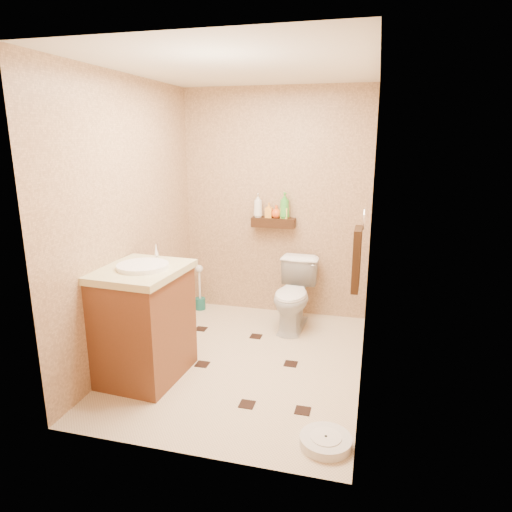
# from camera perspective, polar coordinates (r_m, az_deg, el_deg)

# --- Properties ---
(ground) EXTENTS (2.50, 2.50, 0.00)m
(ground) POSITION_cam_1_polar(r_m,az_deg,el_deg) (4.09, -1.60, -12.98)
(ground) COLOR beige
(ground) RESTS_ON ground
(wall_back) EXTENTS (2.00, 0.04, 2.40)m
(wall_back) POSITION_cam_1_polar(r_m,az_deg,el_deg) (4.88, 2.42, 6.45)
(wall_back) COLOR tan
(wall_back) RESTS_ON ground
(wall_front) EXTENTS (2.00, 0.04, 2.40)m
(wall_front) POSITION_cam_1_polar(r_m,az_deg,el_deg) (2.55, -9.66, -1.45)
(wall_front) COLOR tan
(wall_front) RESTS_ON ground
(wall_left) EXTENTS (0.04, 2.50, 2.40)m
(wall_left) POSITION_cam_1_polar(r_m,az_deg,el_deg) (4.08, -15.37, 4.31)
(wall_left) COLOR tan
(wall_left) RESTS_ON ground
(wall_right) EXTENTS (0.04, 2.50, 2.40)m
(wall_right) POSITION_cam_1_polar(r_m,az_deg,el_deg) (3.54, 14.00, 2.88)
(wall_right) COLOR tan
(wall_right) RESTS_ON ground
(ceiling) EXTENTS (2.00, 2.50, 0.02)m
(ceiling) POSITION_cam_1_polar(r_m,az_deg,el_deg) (3.66, -1.89, 22.56)
(ceiling) COLOR silver
(ceiling) RESTS_ON wall_back
(wall_shelf) EXTENTS (0.46, 0.14, 0.10)m
(wall_shelf) POSITION_cam_1_polar(r_m,az_deg,el_deg) (4.84, 2.19, 4.21)
(wall_shelf) COLOR #3A1E0F
(wall_shelf) RESTS_ON wall_back
(floor_accents) EXTENTS (1.34, 1.29, 0.01)m
(floor_accents) POSITION_cam_1_polar(r_m,az_deg,el_deg) (4.03, -1.11, -13.34)
(floor_accents) COLOR black
(floor_accents) RESTS_ON ground
(toilet) EXTENTS (0.41, 0.70, 0.70)m
(toilet) POSITION_cam_1_polar(r_m,az_deg,el_deg) (4.64, 4.75, -4.90)
(toilet) COLOR white
(toilet) RESTS_ON ground
(vanity) EXTENTS (0.67, 0.79, 1.06)m
(vanity) POSITION_cam_1_polar(r_m,az_deg,el_deg) (3.78, -13.83, -7.92)
(vanity) COLOR brown
(vanity) RESTS_ON ground
(bathroom_scale) EXTENTS (0.37, 0.37, 0.07)m
(bathroom_scale) POSITION_cam_1_polar(r_m,az_deg,el_deg) (3.15, 8.71, -21.90)
(bathroom_scale) COLOR silver
(bathroom_scale) RESTS_ON ground
(toilet_brush) EXTENTS (0.12, 0.12, 0.52)m
(toilet_brush) POSITION_cam_1_polar(r_m,az_deg,el_deg) (5.20, -7.03, -4.71)
(toilet_brush) COLOR #175C52
(toilet_brush) RESTS_ON ground
(towel_ring) EXTENTS (0.12, 0.30, 0.76)m
(towel_ring) POSITION_cam_1_polar(r_m,az_deg,el_deg) (3.85, 12.55, -0.02)
(towel_ring) COLOR silver
(towel_ring) RESTS_ON wall_right
(toilet_paper) EXTENTS (0.12, 0.11, 0.12)m
(toilet_paper) POSITION_cam_1_polar(r_m,az_deg,el_deg) (4.75, -10.40, -1.42)
(toilet_paper) COLOR silver
(toilet_paper) RESTS_ON wall_left
(bottle_a) EXTENTS (0.12, 0.12, 0.25)m
(bottle_a) POSITION_cam_1_polar(r_m,az_deg,el_deg) (4.85, 0.26, 6.36)
(bottle_a) COLOR white
(bottle_a) RESTS_ON wall_shelf
(bottle_b) EXTENTS (0.07, 0.07, 0.16)m
(bottle_b) POSITION_cam_1_polar(r_m,az_deg,el_deg) (4.83, 1.62, 5.75)
(bottle_b) COLOR #FFA735
(bottle_b) RESTS_ON wall_shelf
(bottle_c) EXTENTS (0.15, 0.15, 0.13)m
(bottle_c) POSITION_cam_1_polar(r_m,az_deg,el_deg) (4.81, 2.57, 5.57)
(bottle_c) COLOR #E9561B
(bottle_c) RESTS_ON wall_shelf
(bottle_d) EXTENTS (0.15, 0.15, 0.27)m
(bottle_d) POSITION_cam_1_polar(r_m,az_deg,el_deg) (4.78, 3.59, 6.33)
(bottle_d) COLOR green
(bottle_d) RESTS_ON wall_shelf
(bottle_e) EXTENTS (0.09, 0.09, 0.17)m
(bottle_e) POSITION_cam_1_polar(r_m,az_deg,el_deg) (4.79, 3.63, 5.72)
(bottle_e) COLOR #FFDC54
(bottle_e) RESTS_ON wall_shelf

